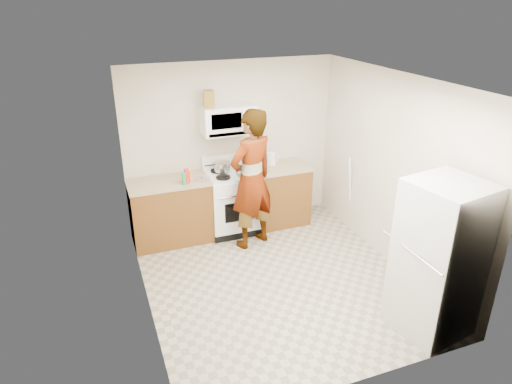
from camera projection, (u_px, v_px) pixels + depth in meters
name	position (u px, v px, depth m)	size (l,w,h in m)	color
floor	(277.00, 279.00, 5.82)	(3.60, 3.60, 0.00)	gray
back_wall	(232.00, 145.00, 6.85)	(3.20, 0.02, 2.50)	beige
right_wall	(393.00, 172.00, 5.83)	(0.02, 3.60, 2.50)	beige
cabinet_left	(171.00, 212.00, 6.57)	(1.12, 0.62, 0.90)	brown
counter_left	(168.00, 182.00, 6.39)	(1.14, 0.64, 0.04)	#9B8C69
cabinet_right	(280.00, 195.00, 7.13)	(0.80, 0.62, 0.90)	brown
counter_right	(281.00, 167.00, 6.94)	(0.82, 0.64, 0.04)	#9B8C69
gas_range	(233.00, 200.00, 6.86)	(0.76, 0.65, 1.13)	white
microwave	(228.00, 119.00, 6.48)	(0.76, 0.38, 0.40)	white
person	(252.00, 180.00, 6.26)	(0.73, 0.48, 1.99)	tan
fridge	(438.00, 259.00, 4.67)	(0.70, 0.70, 1.70)	silver
kettle	(271.00, 159.00, 6.97)	(0.15, 0.15, 0.18)	silver
jug	(209.00, 99.00, 6.24)	(0.14, 0.14, 0.24)	brown
saucepan	(222.00, 166.00, 6.68)	(0.23, 0.23, 0.13)	silver
tray	(245.00, 173.00, 6.61)	(0.25, 0.16, 0.05)	white
bottle_spray	(186.00, 176.00, 6.26)	(0.06, 0.06, 0.21)	red
bottle_hot_sauce	(190.00, 176.00, 6.33)	(0.06, 0.06, 0.17)	orange
bottle_green_cap	(184.00, 179.00, 6.23)	(0.06, 0.06, 0.18)	#198E39
pot_lid	(202.00, 178.00, 6.45)	(0.25, 0.25, 0.01)	white
broom	(350.00, 192.00, 6.88)	(0.03, 0.03, 1.19)	white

